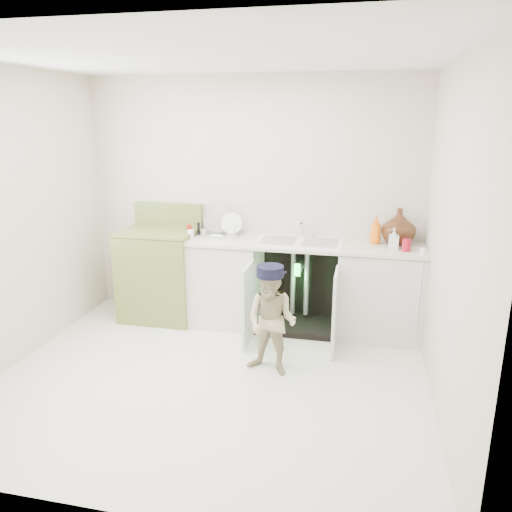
% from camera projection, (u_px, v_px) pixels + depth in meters
% --- Properties ---
extents(ground, '(3.50, 3.50, 0.00)m').
position_uv_depth(ground, '(211.00, 378.00, 4.13)').
color(ground, beige).
rests_on(ground, ground).
extents(room_shell, '(6.00, 5.50, 1.26)m').
position_uv_depth(room_shell, '(207.00, 232.00, 3.79)').
color(room_shell, beige).
rests_on(room_shell, ground).
extents(counter_run, '(2.44, 1.02, 1.24)m').
position_uv_depth(counter_run, '(302.00, 282.00, 5.02)').
color(counter_run, silver).
rests_on(counter_run, ground).
extents(avocado_stove, '(0.76, 0.65, 1.19)m').
position_uv_depth(avocado_stove, '(161.00, 272.00, 5.30)').
color(avocado_stove, olive).
rests_on(avocado_stove, ground).
extents(repair_worker, '(0.52, 0.87, 0.93)m').
position_uv_depth(repair_worker, '(272.00, 320.00, 4.11)').
color(repair_worker, tan).
rests_on(repair_worker, ground).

